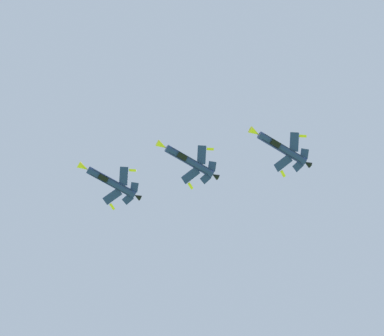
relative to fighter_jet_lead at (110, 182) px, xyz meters
name	(u,v)px	position (x,y,z in m)	size (l,w,h in m)	color
fighter_jet_lead	(110,182)	(0.00, 0.00, 0.00)	(13.93, 11.41, 4.97)	navy
fighter_jet_left_wing	(188,161)	(17.94, -4.16, 0.04)	(13.93, 11.31, 5.18)	navy
fighter_jet_right_wing	(281,148)	(38.27, -6.78, -1.89)	(13.93, 11.35, 5.10)	navy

